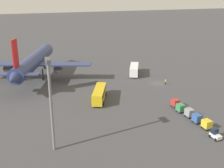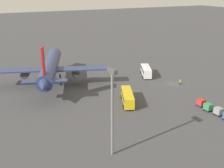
{
  "view_description": "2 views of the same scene",
  "coord_description": "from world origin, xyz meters",
  "views": [
    {
      "loc": [
        -75.67,
        42.67,
        28.72
      ],
      "look_at": [
        -2.35,
        16.4,
        2.38
      ],
      "focal_mm": 45.0,
      "sensor_mm": 36.0,
      "label": 1
    },
    {
      "loc": [
        -70.92,
        58.88,
        31.43
      ],
      "look_at": [
        0.25,
        22.85,
        3.43
      ],
      "focal_mm": 45.0,
      "sensor_mm": 36.0,
      "label": 2
    }
  ],
  "objects": [
    {
      "name": "ground_plane",
      "position": [
        0.0,
        0.0,
        0.0
      ],
      "size": [
        600.0,
        600.0,
        0.0
      ],
      "primitive_type": "plane",
      "color": "#424244"
    },
    {
      "name": "airplane",
      "position": [
        18.05,
        36.69,
        6.06
      ],
      "size": [
        43.47,
        37.53,
        16.11
      ],
      "rotation": [
        0.0,
        0.0,
        -0.36
      ],
      "color": "navy",
      "rests_on": "ground"
    },
    {
      "name": "shuttle_bus_near",
      "position": [
        11.47,
        3.13,
        2.0
      ],
      "size": [
        10.38,
        6.99,
        3.35
      ],
      "rotation": [
        0.0,
        0.0,
        -0.46
      ],
      "color": "white",
      "rests_on": "ground"
    },
    {
      "name": "shuttle_bus_far",
      "position": [
        -7.58,
        21.93,
        1.98
      ],
      "size": [
        11.42,
        7.05,
        3.32
      ],
      "rotation": [
        0.0,
        0.0,
        -0.42
      ],
      "color": "gold",
      "rests_on": "ground"
    },
    {
      "name": "worker_person",
      "position": [
        -1.85,
        -1.8,
        0.87
      ],
      "size": [
        0.38,
        0.38,
        1.74
      ],
      "color": "#1E1E2D",
      "rests_on": "ground"
    },
    {
      "name": "cargo_cart_grey",
      "position": [
        -24.93,
        5.09,
        1.19
      ],
      "size": [
        2.09,
        1.79,
        2.06
      ],
      "rotation": [
        0.0,
        0.0,
        0.06
      ],
      "color": "#38383D",
      "rests_on": "ground"
    },
    {
      "name": "cargo_cart_green",
      "position": [
        -21.76,
        5.5,
        1.19
      ],
      "size": [
        2.09,
        1.79,
        2.06
      ],
      "rotation": [
        0.0,
        0.0,
        0.06
      ],
      "color": "#38383D",
      "rests_on": "ground"
    },
    {
      "name": "cargo_cart_red",
      "position": [
        -18.6,
        4.98,
        1.19
      ],
      "size": [
        2.09,
        1.79,
        2.06
      ],
      "rotation": [
        0.0,
        0.0,
        0.06
      ],
      "color": "#38383D",
      "rests_on": "ground"
    },
    {
      "name": "light_pole",
      "position": [
        -28.43,
        37.33,
        10.8
      ],
      "size": [
        2.8,
        0.7,
        17.62
      ],
      "color": "slate",
      "rests_on": "ground"
    }
  ]
}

